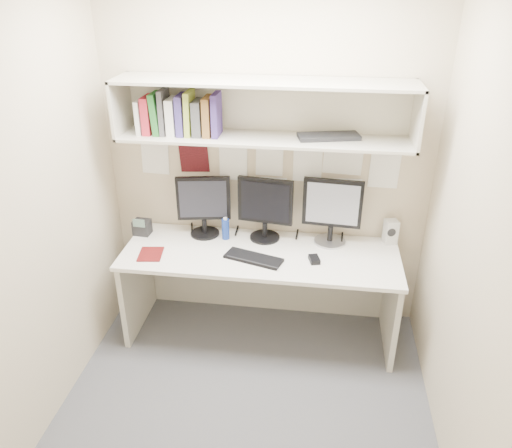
# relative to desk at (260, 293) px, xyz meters

# --- Properties ---
(floor) EXTENTS (2.40, 2.00, 0.01)m
(floor) POSITION_rel_desk_xyz_m (0.00, -0.65, -0.37)
(floor) COLOR #4B4B50
(floor) RESTS_ON ground
(wall_back) EXTENTS (2.40, 0.02, 2.60)m
(wall_back) POSITION_rel_desk_xyz_m (0.00, 0.35, 0.93)
(wall_back) COLOR #BDAE91
(wall_back) RESTS_ON ground
(wall_front) EXTENTS (2.40, 0.02, 2.60)m
(wall_front) POSITION_rel_desk_xyz_m (0.00, -1.65, 0.93)
(wall_front) COLOR #BDAE91
(wall_front) RESTS_ON ground
(wall_left) EXTENTS (0.02, 2.00, 2.60)m
(wall_left) POSITION_rel_desk_xyz_m (-1.20, -0.65, 0.93)
(wall_left) COLOR #BDAE91
(wall_left) RESTS_ON ground
(wall_right) EXTENTS (0.02, 2.00, 2.60)m
(wall_right) POSITION_rel_desk_xyz_m (1.20, -0.65, 0.93)
(wall_right) COLOR #BDAE91
(wall_right) RESTS_ON ground
(desk) EXTENTS (2.00, 0.70, 0.73)m
(desk) POSITION_rel_desk_xyz_m (0.00, 0.00, 0.00)
(desk) COLOR silver
(desk) RESTS_ON floor
(overhead_hutch) EXTENTS (2.00, 0.38, 0.40)m
(overhead_hutch) POSITION_rel_desk_xyz_m (0.00, 0.21, 1.35)
(overhead_hutch) COLOR beige
(overhead_hutch) RESTS_ON wall_back
(pinned_papers) EXTENTS (1.92, 0.01, 0.48)m
(pinned_papers) POSITION_rel_desk_xyz_m (0.00, 0.34, 0.88)
(pinned_papers) COLOR white
(pinned_papers) RESTS_ON wall_back
(monitor_left) EXTENTS (0.40, 0.22, 0.47)m
(monitor_left) POSITION_rel_desk_xyz_m (-0.46, 0.22, 0.62)
(monitor_left) COLOR black
(monitor_left) RESTS_ON desk
(monitor_center) EXTENTS (0.41, 0.23, 0.48)m
(monitor_center) POSITION_rel_desk_xyz_m (0.01, 0.22, 0.63)
(monitor_center) COLOR black
(monitor_center) RESTS_ON desk
(monitor_right) EXTENTS (0.43, 0.24, 0.50)m
(monitor_right) POSITION_rel_desk_xyz_m (0.50, 0.22, 0.63)
(monitor_right) COLOR #A5A5AA
(monitor_right) RESTS_ON desk
(keyboard) EXTENTS (0.44, 0.26, 0.02)m
(keyboard) POSITION_rel_desk_xyz_m (-0.03, -0.11, 0.37)
(keyboard) COLOR black
(keyboard) RESTS_ON desk
(mouse) EXTENTS (0.09, 0.12, 0.03)m
(mouse) POSITION_rel_desk_xyz_m (0.39, -0.08, 0.38)
(mouse) COLOR black
(mouse) RESTS_ON desk
(speaker) EXTENTS (0.11, 0.12, 0.18)m
(speaker) POSITION_rel_desk_xyz_m (0.94, 0.27, 0.46)
(speaker) COLOR silver
(speaker) RESTS_ON desk
(blue_bottle) EXTENTS (0.06, 0.06, 0.18)m
(blue_bottle) POSITION_rel_desk_xyz_m (-0.29, 0.16, 0.45)
(blue_bottle) COLOR navy
(blue_bottle) RESTS_ON desk
(maroon_notebook) EXTENTS (0.19, 0.22, 0.01)m
(maroon_notebook) POSITION_rel_desk_xyz_m (-0.78, -0.15, 0.37)
(maroon_notebook) COLOR #580F0F
(maroon_notebook) RESTS_ON desk
(desk_phone) EXTENTS (0.13, 0.12, 0.15)m
(desk_phone) POSITION_rel_desk_xyz_m (-0.94, 0.15, 0.42)
(desk_phone) COLOR black
(desk_phone) RESTS_ON desk
(book_stack) EXTENTS (0.57, 0.19, 0.30)m
(book_stack) POSITION_rel_desk_xyz_m (-0.58, 0.16, 1.31)
(book_stack) COLOR silver
(book_stack) RESTS_ON overhead_hutch
(hutch_tray) EXTENTS (0.44, 0.25, 0.03)m
(hutch_tray) POSITION_rel_desk_xyz_m (0.44, 0.19, 1.19)
(hutch_tray) COLOR black
(hutch_tray) RESTS_ON overhead_hutch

